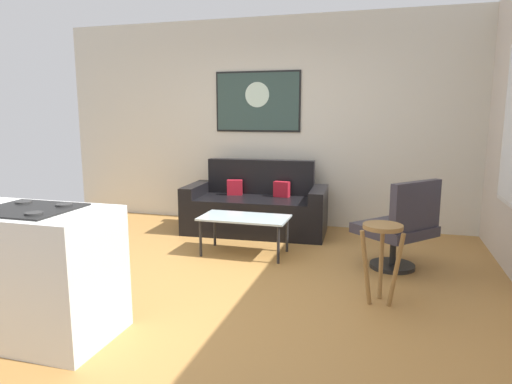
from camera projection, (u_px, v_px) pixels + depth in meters
ground at (217, 285)px, 4.14m from camera, size 6.40×6.40×0.04m
back_wall at (279, 123)px, 6.19m from camera, size 6.40×0.05×2.80m
couch at (256, 208)px, 5.88m from camera, size 1.84×0.90×0.92m
coffee_table at (244, 220)px, 4.92m from camera, size 0.96×0.50×0.42m
armchair at (401, 226)px, 4.40m from camera, size 0.87×0.87×0.91m
bar_stool at (382, 243)px, 3.62m from camera, size 0.36×0.36×0.66m
wall_painting at (257, 102)px, 6.18m from camera, size 1.20×0.03×0.82m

